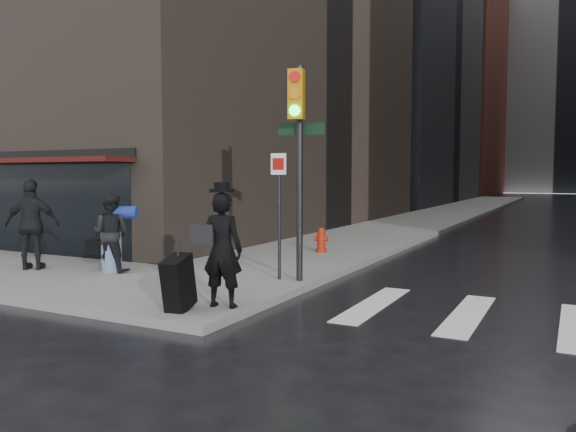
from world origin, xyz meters
name	(u,v)px	position (x,y,z in m)	size (l,w,h in m)	color
ground	(179,296)	(0.00, 0.00, 0.00)	(140.00, 140.00, 0.00)	black
sidewalk_left	(455,211)	(0.00, 27.00, 0.07)	(4.00, 50.00, 0.15)	slate
bldg_left_mid	(331,7)	(-13.00, 38.00, 17.00)	(22.00, 24.00, 34.00)	gray
bldg_left_far	(405,90)	(-13.00, 62.00, 13.00)	(22.00, 20.00, 26.00)	#5D2820
bldg_distant	(575,74)	(6.00, 78.00, 16.00)	(40.00, 12.00, 32.00)	gray
storefront	(17,192)	(-7.00, 1.90, 1.83)	(8.40, 1.11, 2.83)	black
man_overcoat	(213,255)	(1.50, -1.01, 1.01)	(1.06, 1.19, 2.04)	black
man_jeans	(111,233)	(-2.43, 0.75, 1.01)	(1.25, 0.85, 1.71)	black
man_greycoat	(32,224)	(-4.25, 0.19, 1.17)	(1.28, 1.01, 2.03)	black
traffic_light	(296,143)	(1.68, 1.61, 2.90)	(1.06, 0.56, 4.27)	black
fire_hydrant	(321,241)	(0.38, 5.79, 0.45)	(0.39, 0.30, 0.68)	#A8200A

